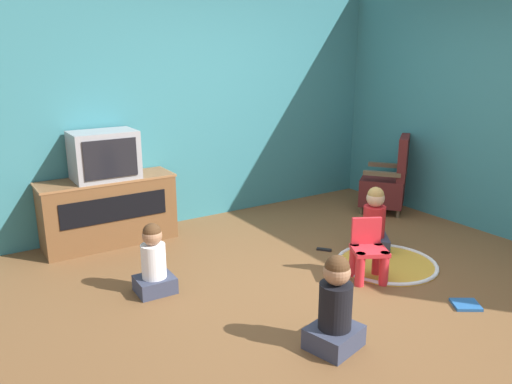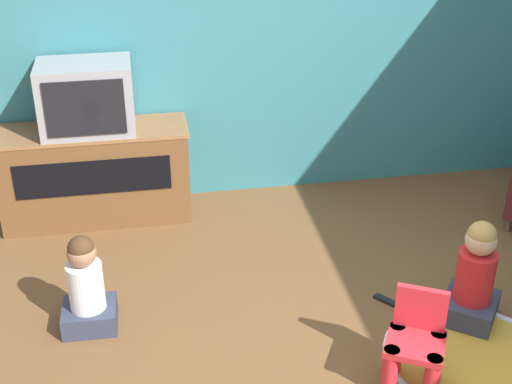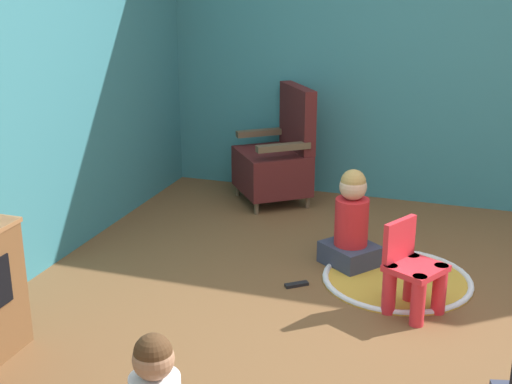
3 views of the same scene
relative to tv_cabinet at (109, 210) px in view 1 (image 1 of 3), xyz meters
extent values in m
plane|color=brown|center=(1.44, -1.93, -0.36)|extent=(30.00, 30.00, 0.00)
cube|color=teal|center=(1.09, 0.30, 1.06)|extent=(5.29, 0.12, 2.85)
cube|color=brown|center=(0.00, 0.00, -0.01)|extent=(1.33, 0.44, 0.70)
cube|color=#90603A|center=(0.00, 0.00, 0.33)|extent=(1.36, 0.45, 0.02)
cube|color=black|center=(0.00, -0.22, 0.07)|extent=(1.07, 0.01, 0.25)
cube|color=#939399|center=(0.00, 0.00, 0.58)|extent=(0.63, 0.42, 0.48)
cube|color=black|center=(0.00, -0.22, 0.58)|extent=(0.52, 0.02, 0.38)
cylinder|color=brown|center=(3.28, -0.43, -0.31)|extent=(0.04, 0.04, 0.10)
cylinder|color=brown|center=(2.89, -0.73, -0.31)|extent=(0.04, 0.04, 0.10)
cylinder|color=brown|center=(3.55, -0.77, -0.31)|extent=(0.04, 0.04, 0.10)
cylinder|color=brown|center=(3.17, -1.08, -0.31)|extent=(0.04, 0.04, 0.10)
cube|color=#4C1919|center=(3.22, -0.75, -0.10)|extent=(0.77, 0.76, 0.33)
cube|color=#4C1919|center=(3.36, -0.92, 0.33)|extent=(0.49, 0.42, 0.52)
cube|color=brown|center=(3.42, -0.60, 0.17)|extent=(0.33, 0.39, 0.05)
cube|color=brown|center=(3.02, -0.91, 0.17)|extent=(0.33, 0.39, 0.05)
cylinder|color=red|center=(1.49, -2.15, -0.21)|extent=(0.08, 0.08, 0.30)
cylinder|color=red|center=(1.68, -2.25, -0.21)|extent=(0.08, 0.08, 0.30)
cylinder|color=red|center=(1.58, -1.97, -0.21)|extent=(0.08, 0.08, 0.30)
cylinder|color=red|center=(1.77, -2.07, -0.21)|extent=(0.08, 0.08, 0.30)
cube|color=red|center=(1.63, -2.11, -0.08)|extent=(0.39, 0.38, 0.04)
cube|color=red|center=(1.69, -2.00, 0.06)|extent=(0.25, 0.16, 0.24)
cylinder|color=gold|center=(2.03, -1.96, -0.36)|extent=(0.94, 0.94, 0.01)
torus|color=silver|center=(2.03, -1.96, -0.35)|extent=(0.94, 0.94, 0.04)
cube|color=#33384C|center=(2.17, -1.63, -0.29)|extent=(0.44, 0.45, 0.15)
cylinder|color=red|center=(2.17, -1.63, -0.06)|extent=(0.22, 0.22, 0.32)
sphere|color=#D8AD8C|center=(2.17, -1.63, 0.18)|extent=(0.18, 0.18, 0.18)
sphere|color=tan|center=(2.17, -1.63, 0.22)|extent=(0.16, 0.16, 0.16)
cube|color=#33384C|center=(-0.03, -1.31, -0.29)|extent=(0.31, 0.28, 0.14)
cylinder|color=silver|center=(-0.03, -1.31, -0.08)|extent=(0.20, 0.20, 0.29)
sphere|color=#9E7051|center=(-0.03, -1.31, 0.14)|extent=(0.16, 0.16, 0.16)
sphere|color=#472D19|center=(-0.03, -1.31, 0.17)|extent=(0.15, 0.15, 0.15)
cube|color=#33384C|center=(0.69, -2.73, -0.29)|extent=(0.40, 0.37, 0.15)
cylinder|color=black|center=(0.69, -2.73, -0.05)|extent=(0.22, 0.22, 0.32)
sphere|color=#9E7051|center=(0.69, -2.73, 0.19)|extent=(0.18, 0.18, 0.18)
sphere|color=#472D19|center=(0.69, -2.73, 0.23)|extent=(0.17, 0.17, 0.17)
cube|color=#235699|center=(1.94, -2.87, -0.35)|extent=(0.27, 0.27, 0.02)
cube|color=black|center=(1.75, -1.38, -0.35)|extent=(0.13, 0.14, 0.02)
camera|label=1|loc=(-1.38, -4.96, 1.58)|focal=35.00mm
camera|label=2|loc=(0.34, -4.75, 2.28)|focal=50.00mm
camera|label=3|loc=(-2.14, -2.44, 1.60)|focal=50.00mm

